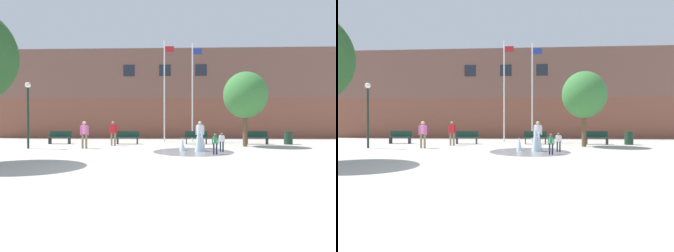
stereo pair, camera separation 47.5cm
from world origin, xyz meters
The scene contains 17 objects.
ground_plane centered at (0.00, 0.00, 0.00)m, with size 100.00×100.00×0.00m, color #B2ADA3.
library_building centered at (0.00, 19.50, 4.39)m, with size 36.00×6.05×8.78m.
splash_fountain centered at (2.15, 4.81, 0.47)m, with size 4.13×4.13×1.35m.
park_bench_far_left centered at (-7.21, 9.47, 0.48)m, with size 1.60×0.44×0.91m.
park_bench_center centered at (-2.34, 9.44, 0.48)m, with size 1.60×0.44×0.91m.
park_bench_near_trashcan centered at (2.51, 9.60, 0.48)m, with size 1.60×0.44×0.91m.
park_bench_far_right centered at (6.72, 9.54, 0.48)m, with size 1.60×0.44×0.91m.
child_in_fountain centered at (2.92, 3.39, 0.58)m, with size 0.31×0.22×0.99m.
child_with_pink_shirt centered at (3.44, 4.60, 0.58)m, with size 0.31×0.16×0.99m.
adult_in_red centered at (2.50, 6.57, 0.93)m, with size 0.50×0.35×1.59m.
adult_near_bench centered at (-4.26, 6.10, 0.93)m, with size 0.50×0.34×1.59m.
teen_by_trashcan centered at (-3.03, 8.01, 0.93)m, with size 0.50×0.21×1.59m.
flagpole_left centered at (0.19, 11.59, 4.20)m, with size 0.80×0.10×7.90m.
flagpole_right centered at (2.39, 11.59, 4.10)m, with size 0.80×0.10×7.70m.
lamp_post_left_lane centered at (-7.52, 5.98, 2.52)m, with size 0.32×0.32×3.85m.
trash_can centered at (8.88, 9.43, 0.45)m, with size 0.56×0.56×0.90m, color #193323.
street_tree_near_building centered at (5.44, 7.71, 3.24)m, with size 2.74×2.74×4.71m.
Camera 1 is at (1.07, -8.96, 1.49)m, focal length 28.00 mm.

